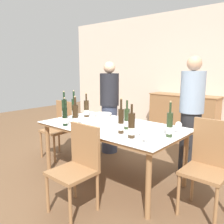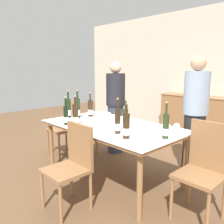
# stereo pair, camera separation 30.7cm
# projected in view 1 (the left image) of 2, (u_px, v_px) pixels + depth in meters

# --- Properties ---
(ground_plane) EXTENTS (12.00, 12.00, 0.00)m
(ground_plane) POSITION_uv_depth(u_px,v_px,m) (112.00, 178.00, 3.28)
(ground_plane) COLOR brown
(back_wall) EXTENTS (8.00, 0.10, 2.80)m
(back_wall) POSITION_uv_depth(u_px,v_px,m) (201.00, 72.00, 5.30)
(back_wall) COLOR beige
(back_wall) RESTS_ON ground_plane
(sideboard_cabinet) EXTENTS (1.57, 0.46, 0.91)m
(sideboard_cabinet) POSITION_uv_depth(u_px,v_px,m) (183.00, 114.00, 5.41)
(sideboard_cabinet) COLOR #996B42
(sideboard_cabinet) RESTS_ON ground_plane
(dining_table) EXTENTS (1.89, 1.06, 0.75)m
(dining_table) POSITION_uv_depth(u_px,v_px,m) (112.00, 130.00, 3.15)
(dining_table) COLOR #996B42
(dining_table) RESTS_ON ground_plane
(ice_bucket) EXTENTS (0.22, 0.22, 0.18)m
(ice_bucket) POSITION_uv_depth(u_px,v_px,m) (103.00, 120.00, 3.03)
(ice_bucket) COLOR white
(ice_bucket) RESTS_ON dining_table
(wine_bottle_0) EXTENTS (0.08, 0.08, 0.37)m
(wine_bottle_0) POSITION_uv_depth(u_px,v_px,m) (131.00, 126.00, 2.56)
(wine_bottle_0) COLOR #332314
(wine_bottle_0) RESTS_ON dining_table
(wine_bottle_1) EXTENTS (0.07, 0.07, 0.42)m
(wine_bottle_1) POSITION_uv_depth(u_px,v_px,m) (121.00, 122.00, 2.74)
(wine_bottle_1) COLOR #332314
(wine_bottle_1) RESTS_ON dining_table
(wine_bottle_2) EXTENTS (0.07, 0.07, 0.40)m
(wine_bottle_2) POSITION_uv_depth(u_px,v_px,m) (170.00, 125.00, 2.60)
(wine_bottle_2) COLOR #28381E
(wine_bottle_2) RESTS_ON dining_table
(wine_bottle_3) EXTENTS (0.07, 0.07, 0.36)m
(wine_bottle_3) POSITION_uv_depth(u_px,v_px,m) (127.00, 119.00, 2.93)
(wine_bottle_3) COLOR #28381E
(wine_bottle_3) RESTS_ON dining_table
(wine_bottle_4) EXTENTS (0.08, 0.08, 0.42)m
(wine_bottle_4) POSITION_uv_depth(u_px,v_px,m) (64.00, 109.00, 3.53)
(wine_bottle_4) COLOR black
(wine_bottle_4) RESTS_ON dining_table
(wine_bottle_5) EXTENTS (0.07, 0.07, 0.43)m
(wine_bottle_5) POSITION_uv_depth(u_px,v_px,m) (74.00, 109.00, 3.52)
(wine_bottle_5) COLOR black
(wine_bottle_5) RESTS_ON dining_table
(wine_bottle_6) EXTENTS (0.06, 0.06, 0.38)m
(wine_bottle_6) POSITION_uv_depth(u_px,v_px,m) (65.00, 116.00, 3.10)
(wine_bottle_6) COLOR black
(wine_bottle_6) RESTS_ON dining_table
(wine_bottle_7) EXTENTS (0.08, 0.08, 0.40)m
(wine_bottle_7) POSITION_uv_depth(u_px,v_px,m) (75.00, 116.00, 3.04)
(wine_bottle_7) COLOR #332314
(wine_bottle_7) RESTS_ON dining_table
(wine_bottle_8) EXTENTS (0.08, 0.08, 0.38)m
(wine_bottle_8) POSITION_uv_depth(u_px,v_px,m) (86.00, 109.00, 3.66)
(wine_bottle_8) COLOR #332314
(wine_bottle_8) RESTS_ON dining_table
(wine_glass_0) EXTENTS (0.07, 0.07, 0.14)m
(wine_glass_0) POSITION_uv_depth(u_px,v_px,m) (146.00, 134.00, 2.37)
(wine_glass_0) COLOR white
(wine_glass_0) RESTS_ON dining_table
(wine_glass_1) EXTENTS (0.07, 0.07, 0.13)m
(wine_glass_1) POSITION_uv_depth(u_px,v_px,m) (138.00, 128.00, 2.63)
(wine_glass_1) COLOR white
(wine_glass_1) RESTS_ON dining_table
(wine_glass_2) EXTENTS (0.08, 0.08, 0.14)m
(wine_glass_2) POSITION_uv_depth(u_px,v_px,m) (179.00, 125.00, 2.74)
(wine_glass_2) COLOR white
(wine_glass_2) RESTS_ON dining_table
(wine_glass_3) EXTENTS (0.07, 0.07, 0.13)m
(wine_glass_3) POSITION_uv_depth(u_px,v_px,m) (170.00, 126.00, 2.77)
(wine_glass_3) COLOR white
(wine_glass_3) RESTS_ON dining_table
(chair_left_end) EXTENTS (0.42, 0.42, 0.94)m
(chair_left_end) POSITION_uv_depth(u_px,v_px,m) (60.00, 125.00, 4.04)
(chair_left_end) COLOR #996B42
(chair_left_end) RESTS_ON ground_plane
(chair_right_end) EXTENTS (0.42, 0.42, 0.98)m
(chair_right_end) POSITION_uv_depth(u_px,v_px,m) (208.00, 161.00, 2.45)
(chair_right_end) COLOR #996B42
(chair_right_end) RESTS_ON ground_plane
(chair_near_front) EXTENTS (0.42, 0.42, 0.91)m
(chair_near_front) POSITION_uv_depth(u_px,v_px,m) (78.00, 162.00, 2.50)
(chair_near_front) COLOR #996B42
(chair_near_front) RESTS_ON ground_plane
(person_host) EXTENTS (0.33, 0.33, 1.61)m
(person_host) POSITION_uv_depth(u_px,v_px,m) (109.00, 108.00, 4.18)
(person_host) COLOR #383F56
(person_host) RESTS_ON ground_plane
(person_guest_left) EXTENTS (0.33, 0.33, 1.66)m
(person_guest_left) POSITION_uv_depth(u_px,v_px,m) (191.00, 116.00, 3.32)
(person_guest_left) COLOR #262628
(person_guest_left) RESTS_ON ground_plane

